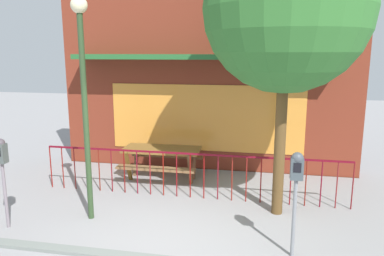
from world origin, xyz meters
TOP-DOWN VIEW (x-y plane):
  - ground at (0.00, 0.00)m, footprint 40.00×40.00m
  - pub_storefront at (0.00, 4.21)m, footprint 7.60×1.25m
  - patio_fence_front at (-0.00, 2.00)m, footprint 6.40×0.04m
  - picnic_table_left at (-0.89, 2.98)m, footprint 1.81×1.37m
  - parking_meter_near at (1.95, 0.04)m, footprint 0.18×0.17m
  - parking_meter_far at (-2.86, 0.06)m, footprint 0.18×0.17m
  - street_tree at (1.77, 1.56)m, footprint 2.89×2.89m
  - street_lamp at (-1.60, 0.68)m, footprint 0.28×0.28m

SIDE VIEW (x-z plane):
  - ground at x=0.00m, z-range 0.00..0.00m
  - picnic_table_left at x=-0.89m, z-range 0.21..1.01m
  - patio_fence_front at x=0.00m, z-range 0.18..1.15m
  - parking_meter_far at x=-2.86m, z-range 0.43..2.02m
  - parking_meter_near at x=1.95m, z-range 0.44..2.05m
  - pub_storefront at x=0.00m, z-range 0.00..4.71m
  - street_lamp at x=-1.60m, z-range 0.60..4.50m
  - street_tree at x=1.77m, z-range 1.13..6.29m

